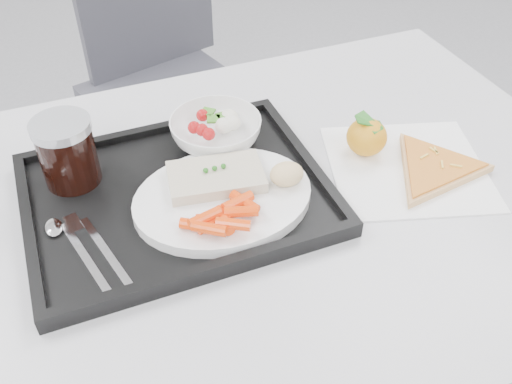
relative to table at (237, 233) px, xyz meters
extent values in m
cube|color=silver|center=(0.00, 0.00, 0.05)|extent=(1.20, 0.80, 0.03)
cylinder|color=#47474C|center=(0.54, 0.34, -0.32)|extent=(0.04, 0.04, 0.72)
cube|color=#36363E|center=(0.09, 0.79, -0.23)|extent=(0.52, 0.52, 0.04)
cylinder|color=#47474C|center=(-0.09, 0.61, -0.47)|extent=(0.03, 0.03, 0.43)
cylinder|color=#47474C|center=(0.27, 0.61, -0.47)|extent=(0.03, 0.03, 0.43)
cylinder|color=#47474C|center=(-0.09, 0.97, -0.47)|extent=(0.03, 0.03, 0.43)
cylinder|color=#47474C|center=(0.27, 0.97, -0.47)|extent=(0.03, 0.03, 0.43)
cube|color=black|center=(-0.08, 0.04, 0.07)|extent=(0.45, 0.35, 0.01)
cube|color=black|center=(-0.08, 0.21, 0.09)|extent=(0.45, 0.02, 0.01)
cube|color=black|center=(-0.08, -0.13, 0.09)|extent=(0.45, 0.02, 0.01)
cube|color=black|center=(0.14, 0.04, 0.09)|extent=(0.02, 0.32, 0.01)
cube|color=black|center=(-0.30, 0.04, 0.09)|extent=(0.02, 0.32, 0.01)
cylinder|color=white|center=(-0.02, -0.01, 0.09)|extent=(0.27, 0.27, 0.02)
cube|color=beige|center=(-0.02, 0.02, 0.11)|extent=(0.15, 0.11, 0.02)
sphere|color=#236B1C|center=(-0.04, 0.03, 0.12)|extent=(0.01, 0.01, 0.01)
sphere|color=#236B1C|center=(-0.02, 0.03, 0.12)|extent=(0.01, 0.01, 0.01)
sphere|color=#236B1C|center=(-0.01, 0.03, 0.12)|extent=(0.01, 0.01, 0.01)
ellipsoid|color=#D8B678|center=(0.08, -0.02, 0.12)|extent=(0.06, 0.05, 0.03)
imported|color=white|center=(0.02, 0.14, 0.11)|extent=(0.15, 0.15, 0.05)
cylinder|color=black|center=(-0.22, 0.13, 0.13)|extent=(0.09, 0.09, 0.10)
cylinder|color=#A5A8AD|center=(-0.22, 0.13, 0.18)|extent=(0.09, 0.09, 0.01)
cube|color=silver|center=(-0.23, -0.04, 0.08)|extent=(0.05, 0.15, 0.00)
ellipsoid|color=silver|center=(-0.27, 0.03, 0.09)|extent=(0.03, 0.04, 0.01)
cube|color=silver|center=(-0.21, -0.04, 0.08)|extent=(0.05, 0.15, 0.00)
cube|color=silver|center=(-0.24, 0.03, 0.08)|extent=(0.03, 0.04, 0.00)
cube|color=white|center=(0.29, -0.03, 0.07)|extent=(0.31, 0.30, 0.00)
ellipsoid|color=#E65E0C|center=(0.24, 0.03, 0.10)|extent=(0.07, 0.07, 0.06)
cube|color=#236B1C|center=(0.24, 0.03, 0.13)|extent=(0.03, 0.05, 0.02)
cube|color=#236B1C|center=(0.24, 0.03, 0.13)|extent=(0.05, 0.03, 0.02)
cylinder|color=tan|center=(0.32, -0.05, 0.08)|extent=(0.30, 0.30, 0.01)
cylinder|color=#AD4E12|center=(0.32, -0.05, 0.08)|extent=(0.27, 0.27, 0.00)
cube|color=#EABC47|center=(0.34, -0.02, 0.09)|extent=(0.01, 0.02, 0.00)
cube|color=#EABC47|center=(0.32, -0.03, 0.09)|extent=(0.02, 0.01, 0.00)
cube|color=#EABC47|center=(0.33, -0.06, 0.09)|extent=(0.01, 0.02, 0.00)
cube|color=#EABC47|center=(0.34, -0.02, 0.09)|extent=(0.01, 0.02, 0.00)
cube|color=#EABC47|center=(0.35, -0.07, 0.09)|extent=(0.02, 0.01, 0.00)
cylinder|color=#F13F09|center=(-0.04, -0.07, 0.11)|extent=(0.02, 0.05, 0.02)
cylinder|color=#F13F09|center=(-0.02, -0.07, 0.11)|extent=(0.05, 0.03, 0.02)
cylinder|color=#F13F09|center=(-0.06, -0.07, 0.11)|extent=(0.05, 0.03, 0.02)
cylinder|color=#F13F09|center=(-0.08, -0.06, 0.11)|extent=(0.05, 0.04, 0.02)
cylinder|color=#F13F09|center=(-0.04, -0.09, 0.12)|extent=(0.05, 0.04, 0.02)
cylinder|color=#F13F09|center=(-0.07, -0.06, 0.12)|extent=(0.05, 0.03, 0.02)
cylinder|color=#F13F09|center=(-0.07, -0.08, 0.12)|extent=(0.05, 0.04, 0.02)
cylinder|color=#F13F09|center=(0.00, -0.05, 0.11)|extent=(0.03, 0.05, 0.02)
cylinder|color=#F13F09|center=(-0.05, -0.06, 0.11)|extent=(0.05, 0.03, 0.02)
cylinder|color=#F13F09|center=(-0.01, -0.05, 0.11)|extent=(0.05, 0.03, 0.02)
sphere|color=#A81112|center=(-0.01, 0.13, 0.12)|extent=(0.02, 0.02, 0.02)
sphere|color=#A81112|center=(0.00, 0.12, 0.12)|extent=(0.02, 0.02, 0.02)
sphere|color=#A81112|center=(0.01, 0.17, 0.12)|extent=(0.02, 0.02, 0.02)
sphere|color=#A81112|center=(-0.02, 0.15, 0.12)|extent=(0.02, 0.02, 0.02)
ellipsoid|color=silver|center=(0.03, 0.14, 0.12)|extent=(0.03, 0.03, 0.02)
ellipsoid|color=silver|center=(0.04, 0.14, 0.12)|extent=(0.03, 0.03, 0.02)
ellipsoid|color=silver|center=(0.05, 0.16, 0.12)|extent=(0.03, 0.03, 0.02)
cube|color=#3F8124|center=(0.02, 0.15, 0.12)|extent=(0.03, 0.03, 0.00)
cube|color=#3F8124|center=(0.04, 0.15, 0.12)|extent=(0.02, 0.02, 0.00)
cube|color=#3F8124|center=(0.02, 0.18, 0.12)|extent=(0.03, 0.03, 0.00)
camera|label=1|loc=(-0.21, -0.61, 0.66)|focal=40.00mm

